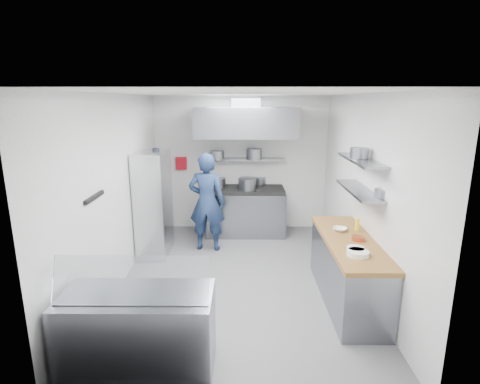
{
  "coord_description": "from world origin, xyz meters",
  "views": [
    {
      "loc": [
        0.05,
        -5.32,
        2.71
      ],
      "look_at": [
        0.0,
        0.6,
        1.25
      ],
      "focal_mm": 28.0,
      "sensor_mm": 36.0,
      "label": 1
    }
  ],
  "objects_px": {
    "chef": "(207,202)",
    "display_case": "(139,332)",
    "gas_range": "(245,212)",
    "wire_rack": "(154,204)"
  },
  "relations": [
    {
      "from": "chef",
      "to": "display_case",
      "type": "bearing_deg",
      "value": 87.99
    },
    {
      "from": "gas_range",
      "to": "display_case",
      "type": "bearing_deg",
      "value": -105.02
    },
    {
      "from": "wire_rack",
      "to": "display_case",
      "type": "height_order",
      "value": "wire_rack"
    },
    {
      "from": "gas_range",
      "to": "display_case",
      "type": "height_order",
      "value": "gas_range"
    },
    {
      "from": "gas_range",
      "to": "wire_rack",
      "type": "bearing_deg",
      "value": -146.83
    },
    {
      "from": "chef",
      "to": "display_case",
      "type": "xyz_separation_m",
      "value": [
        -0.39,
        -3.23,
        -0.48
      ]
    },
    {
      "from": "display_case",
      "to": "wire_rack",
      "type": "bearing_deg",
      "value": 99.91
    },
    {
      "from": "gas_range",
      "to": "display_case",
      "type": "relative_size",
      "value": 1.07
    },
    {
      "from": "gas_range",
      "to": "chef",
      "type": "relative_size",
      "value": 0.88
    },
    {
      "from": "gas_range",
      "to": "chef",
      "type": "distance_m",
      "value": 1.21
    }
  ]
}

